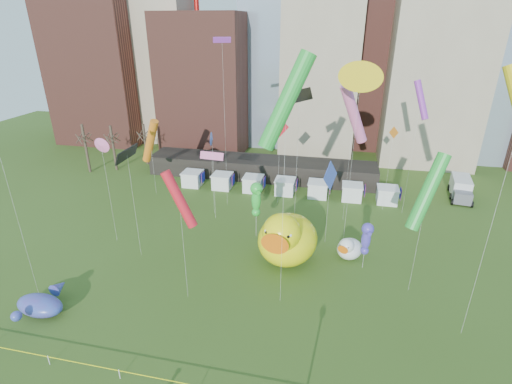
% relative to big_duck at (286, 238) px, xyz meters
% --- Properties ---
extents(skyline, '(101.00, 23.00, 68.00)m').
position_rel_big_duck_xyz_m(skyline, '(-1.55, 43.44, 18.34)').
color(skyline, brown).
rests_on(skyline, ground).
extents(pavilion, '(38.00, 6.00, 3.20)m').
position_rel_big_duck_xyz_m(pavilion, '(-7.80, 24.38, -1.50)').
color(pavilion, black).
rests_on(pavilion, ground).
extents(vendor_tents, '(33.24, 2.80, 2.40)m').
position_rel_big_duck_xyz_m(vendor_tents, '(-2.78, 18.38, -1.99)').
color(vendor_tents, white).
rests_on(vendor_tents, ground).
extents(bare_trees, '(8.44, 6.44, 8.50)m').
position_rel_big_duck_xyz_m(bare_trees, '(-33.97, 22.92, 0.91)').
color(bare_trees, '#382B21').
rests_on(bare_trees, ground).
extents(big_duck, '(7.45, 9.24, 6.74)m').
position_rel_big_duck_xyz_m(big_duck, '(0.00, 0.00, 0.00)').
color(big_duck, '#FFF30D').
rests_on(big_duck, ground).
extents(small_duck, '(3.75, 4.07, 2.84)m').
position_rel_big_duck_xyz_m(small_duck, '(6.72, 2.29, -1.79)').
color(small_duck, white).
rests_on(small_duck, ground).
extents(seahorse_green, '(1.94, 2.15, 7.18)m').
position_rel_big_duck_xyz_m(seahorse_green, '(-4.39, 4.82, 2.26)').
color(seahorse_green, silver).
rests_on(seahorse_green, ground).
extents(seahorse_purple, '(1.42, 1.69, 5.49)m').
position_rel_big_duck_xyz_m(seahorse_purple, '(8.24, 0.66, 0.85)').
color(seahorse_purple, silver).
rests_on(seahorse_purple, ground).
extents(whale_inflatable, '(4.80, 5.96, 2.03)m').
position_rel_big_duck_xyz_m(whale_inflatable, '(-20.47, -12.60, -2.17)').
color(whale_inflatable, '#55348F').
rests_on(whale_inflatable, ground).
extents(box_truck, '(3.44, 7.11, 2.91)m').
position_rel_big_duck_xyz_m(box_truck, '(23.12, 22.76, -1.60)').
color(box_truck, silver).
rests_on(box_truck, ground).
extents(kite_0, '(3.12, 1.14, 12.96)m').
position_rel_big_duck_xyz_m(kite_0, '(-8.35, -7.77, 7.26)').
color(kite_0, silver).
rests_on(kite_0, ground).
extents(kite_1, '(3.24, 0.72, 8.82)m').
position_rel_big_duck_xyz_m(kite_1, '(-11.34, 9.72, 5.21)').
color(kite_1, silver).
rests_on(kite_1, ground).
extents(kite_2, '(2.34, 3.55, 18.33)m').
position_rel_big_duck_xyz_m(kite_2, '(0.52, 2.19, 14.58)').
color(kite_2, silver).
rests_on(kite_2, ground).
extents(kite_3, '(4.50, 3.07, 22.49)m').
position_rel_big_duck_xyz_m(kite_3, '(0.43, -6.44, 15.65)').
color(kite_3, silver).
rests_on(kite_3, ground).
extents(kite_5, '(0.53, 1.68, 11.84)m').
position_rel_big_duck_xyz_m(kite_5, '(-10.74, 8.39, 7.88)').
color(kite_5, silver).
rests_on(kite_5, ground).
extents(kite_6, '(4.15, 2.87, 11.74)m').
position_rel_big_duck_xyz_m(kite_6, '(-22.29, 14.32, 5.19)').
color(kite_6, silver).
rests_on(kite_6, ground).
extents(kite_7, '(2.12, 1.20, 22.58)m').
position_rel_big_duck_xyz_m(kite_7, '(-10.36, 12.75, 18.80)').
color(kite_7, silver).
rests_on(kite_7, ground).
extents(kite_8, '(2.41, 1.11, 12.34)m').
position_rel_big_duck_xyz_m(kite_8, '(-3.32, 14.86, 7.78)').
color(kite_8, silver).
rests_on(kite_8, ground).
extents(kite_9, '(4.31, 3.49, 17.89)m').
position_rel_big_duck_xyz_m(kite_9, '(6.06, 11.58, 11.08)').
color(kite_9, silver).
rests_on(kite_9, ground).
extents(kite_10, '(0.61, 4.01, 12.65)m').
position_rel_big_duck_xyz_m(kite_10, '(-16.25, -2.06, 8.91)').
color(kite_10, silver).
rests_on(kite_10, ground).
extents(kite_11, '(3.68, 3.75, 14.07)m').
position_rel_big_duck_xyz_m(kite_11, '(12.57, -2.15, 7.50)').
color(kite_11, silver).
rests_on(kite_11, ground).
extents(kite_12, '(3.02, 1.30, 20.81)m').
position_rel_big_duck_xyz_m(kite_12, '(6.15, 5.23, 16.18)').
color(kite_12, silver).
rests_on(kite_12, ground).
extents(kite_13, '(1.42, 3.50, 10.41)m').
position_rel_big_duck_xyz_m(kite_13, '(4.01, 5.29, 5.39)').
color(kite_13, silver).
rests_on(kite_13, ground).
extents(kite_14, '(1.33, 1.05, 11.95)m').
position_rel_big_duck_xyz_m(kite_14, '(11.50, 15.93, 7.66)').
color(kite_14, silver).
rests_on(kite_14, ground).
extents(kite_15, '(2.50, 2.60, 17.85)m').
position_rel_big_duck_xyz_m(kite_15, '(14.06, 15.48, 12.36)').
color(kite_15, silver).
rests_on(kite_15, ground).
extents(kite_17, '(1.57, 0.67, 12.72)m').
position_rel_big_duck_xyz_m(kite_17, '(-20.68, 0.31, 8.80)').
color(kite_17, silver).
rests_on(kite_17, ground).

